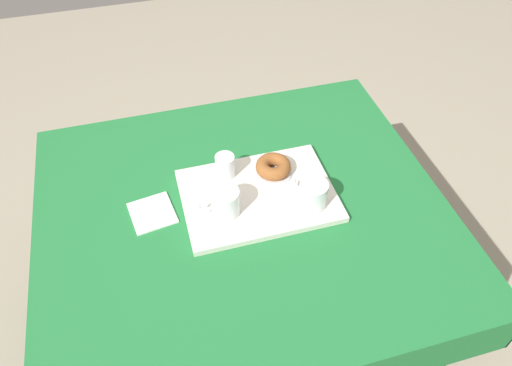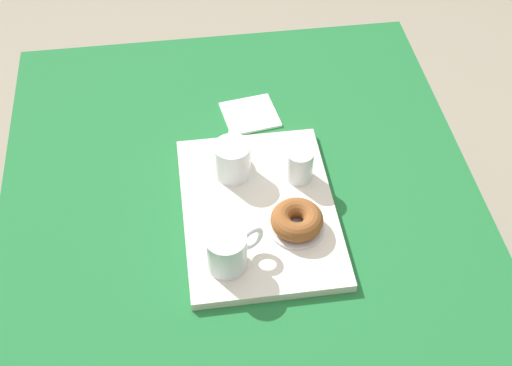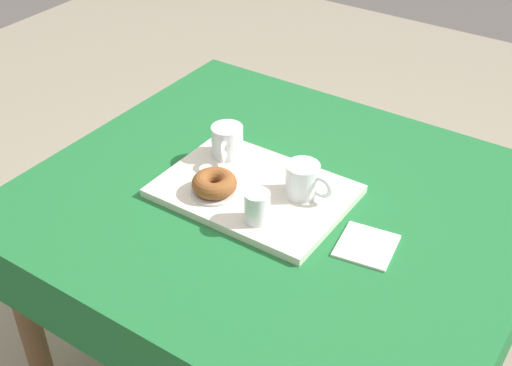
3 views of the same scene
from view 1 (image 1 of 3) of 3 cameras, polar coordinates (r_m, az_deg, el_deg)
The scene contains 9 objects.
ground_plane at distance 2.05m, azimuth -1.13°, elevation -16.52°, with size 6.00×6.00×0.00m, color gray.
dining_table at distance 1.51m, azimuth -1.48°, elevation -5.40°, with size 1.21×1.07×0.73m.
serving_tray at distance 1.46m, azimuth 0.25°, elevation -1.48°, with size 0.46×0.33×0.02m, color silver.
tea_mug_left at distance 1.40m, azimuth 6.73°, elevation -1.37°, with size 0.08×0.12×0.08m.
tea_mug_right at distance 1.37m, azimuth -3.77°, elevation -2.33°, with size 0.13×0.08×0.08m.
water_glass_near at distance 1.48m, azimuth -3.69°, elevation 1.90°, with size 0.06×0.06×0.08m.
donut_plate_left at distance 1.51m, azimuth 2.05°, elevation 1.31°, with size 0.12×0.12×0.01m, color silver.
sugar_donut_left at distance 1.49m, azimuth 2.07°, elevation 1.97°, with size 0.11×0.11×0.04m, color brown.
paper_napkin at distance 1.45m, azimuth -12.25°, elevation -3.51°, with size 0.12×0.13×0.01m, color white.
Camera 1 is at (0.21, 0.91, 1.83)m, focal length 33.59 mm.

